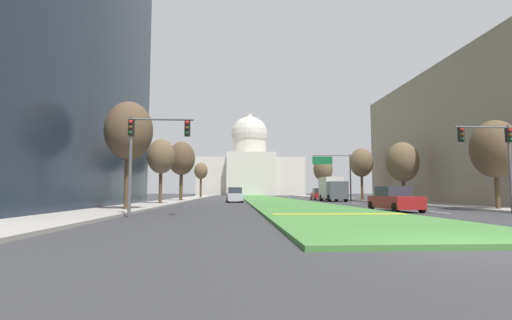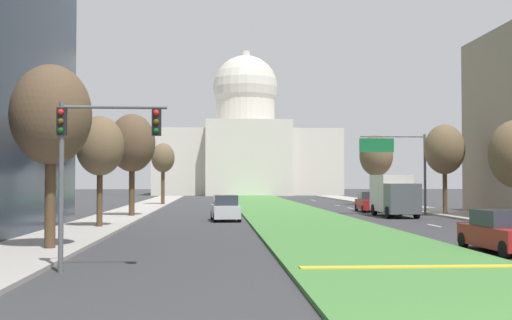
{
  "view_description": "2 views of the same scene",
  "coord_description": "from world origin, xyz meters",
  "px_view_note": "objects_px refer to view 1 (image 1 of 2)",
  "views": [
    {
      "loc": [
        -5.36,
        -8.15,
        1.32
      ],
      "look_at": [
        -2.65,
        37.75,
        5.17
      ],
      "focal_mm": 26.2,
      "sensor_mm": 36.0,
      "label": 1
    },
    {
      "loc": [
        -6.0,
        -9.21,
        2.81
      ],
      "look_at": [
        -2.37,
        49.21,
        4.58
      ],
      "focal_mm": 46.45,
      "sensor_mm": 36.0,
      "label": 2
    }
  ],
  "objects_px": {
    "street_tree_right_near": "(495,149)",
    "sedan_distant": "(319,194)",
    "street_tree_right_distant": "(323,170)",
    "street_tree_right_far": "(361,163)",
    "traffic_light_near_left": "(147,143)",
    "sedan_midblock": "(235,195)",
    "street_tree_left_mid": "(161,157)",
    "street_tree_left_far": "(181,159)",
    "overhead_guide_sign": "(336,167)",
    "traffic_light_near_right": "(496,149)",
    "sedan_lead_stopped": "(394,200)",
    "capitol_building": "(250,169)",
    "box_truck_delivery": "(332,189)",
    "street_tree_left_near": "(129,132)",
    "street_tree_left_distant": "(201,171)",
    "street_tree_right_mid": "(402,162)"
  },
  "relations": [
    {
      "from": "sedan_midblock",
      "to": "street_tree_left_far",
      "type": "bearing_deg",
      "value": 147.2
    },
    {
      "from": "street_tree_left_near",
      "to": "street_tree_left_mid",
      "type": "distance_m",
      "value": 12.09
    },
    {
      "from": "street_tree_left_far",
      "to": "box_truck_delivery",
      "type": "xyz_separation_m",
      "value": [
        19.86,
        -0.16,
        -3.87
      ]
    },
    {
      "from": "street_tree_right_near",
      "to": "sedan_distant",
      "type": "height_order",
      "value": "street_tree_right_near"
    },
    {
      "from": "street_tree_right_distant",
      "to": "sedan_distant",
      "type": "xyz_separation_m",
      "value": [
        -4.37,
        -14.96,
        -4.7
      ]
    },
    {
      "from": "capitol_building",
      "to": "street_tree_right_far",
      "type": "height_order",
      "value": "capitol_building"
    },
    {
      "from": "traffic_light_near_right",
      "to": "street_tree_left_distant",
      "type": "xyz_separation_m",
      "value": [
        -21.57,
        51.65,
        1.36
      ]
    },
    {
      "from": "sedan_lead_stopped",
      "to": "sedan_distant",
      "type": "bearing_deg",
      "value": 85.69
    },
    {
      "from": "street_tree_left_near",
      "to": "street_tree_left_far",
      "type": "xyz_separation_m",
      "value": [
        0.24,
        23.58,
        0.22
      ]
    },
    {
      "from": "traffic_light_near_left",
      "to": "street_tree_right_near",
      "type": "relative_size",
      "value": 0.84
    },
    {
      "from": "street_tree_right_mid",
      "to": "street_tree_left_far",
      "type": "xyz_separation_m",
      "value": [
        -24.51,
        10.87,
        1.17
      ]
    },
    {
      "from": "street_tree_left_mid",
      "to": "street_tree_right_far",
      "type": "height_order",
      "value": "street_tree_right_far"
    },
    {
      "from": "sedan_midblock",
      "to": "box_truck_delivery",
      "type": "bearing_deg",
      "value": 18.43
    },
    {
      "from": "traffic_light_near_right",
      "to": "sedan_distant",
      "type": "bearing_deg",
      "value": 93.54
    },
    {
      "from": "traffic_light_near_left",
      "to": "street_tree_right_far",
      "type": "bearing_deg",
      "value": 54.09
    },
    {
      "from": "street_tree_left_mid",
      "to": "sedan_midblock",
      "type": "bearing_deg",
      "value": 43.83
    },
    {
      "from": "street_tree_right_far",
      "to": "sedan_midblock",
      "type": "bearing_deg",
      "value": -163.84
    },
    {
      "from": "sedan_midblock",
      "to": "sedan_lead_stopped",
      "type": "bearing_deg",
      "value": -62.99
    },
    {
      "from": "street_tree_right_far",
      "to": "street_tree_right_distant",
      "type": "xyz_separation_m",
      "value": [
        0.11,
        22.33,
        0.37
      ]
    },
    {
      "from": "street_tree_left_mid",
      "to": "street_tree_right_mid",
      "type": "xyz_separation_m",
      "value": [
        24.91,
        0.64,
        -0.37
      ]
    },
    {
      "from": "street_tree_left_near",
      "to": "street_tree_right_near",
      "type": "xyz_separation_m",
      "value": [
        24.84,
        -1.09,
        -1.15
      ]
    },
    {
      "from": "street_tree_right_near",
      "to": "street_tree_left_distant",
      "type": "relative_size",
      "value": 0.9
    },
    {
      "from": "street_tree_left_mid",
      "to": "street_tree_left_distant",
      "type": "height_order",
      "value": "street_tree_left_distant"
    },
    {
      "from": "capitol_building",
      "to": "street_tree_right_near",
      "type": "bearing_deg",
      "value": -83.22
    },
    {
      "from": "street_tree_left_near",
      "to": "sedan_distant",
      "type": "bearing_deg",
      "value": 57.47
    },
    {
      "from": "traffic_light_near_left",
      "to": "sedan_distant",
      "type": "bearing_deg",
      "value": 64.96
    },
    {
      "from": "street_tree_right_near",
      "to": "street_tree_left_mid",
      "type": "relative_size",
      "value": 0.95
    },
    {
      "from": "street_tree_left_far",
      "to": "sedan_lead_stopped",
      "type": "bearing_deg",
      "value": -55.14
    },
    {
      "from": "sedan_distant",
      "to": "box_truck_delivery",
      "type": "bearing_deg",
      "value": -89.78
    },
    {
      "from": "overhead_guide_sign",
      "to": "traffic_light_near_right",
      "type": "bearing_deg",
      "value": -88.18
    },
    {
      "from": "street_tree_right_far",
      "to": "street_tree_left_mid",
      "type": "bearing_deg",
      "value": -153.87
    },
    {
      "from": "street_tree_right_near",
      "to": "sedan_distant",
      "type": "bearing_deg",
      "value": 98.36
    },
    {
      "from": "street_tree_left_mid",
      "to": "sedan_midblock",
      "type": "xyz_separation_m",
      "value": [
        7.33,
        7.04,
        -3.91
      ]
    },
    {
      "from": "traffic_light_near_right",
      "to": "street_tree_right_distant",
      "type": "height_order",
      "value": "street_tree_right_distant"
    },
    {
      "from": "street_tree_right_mid",
      "to": "sedan_midblock",
      "type": "bearing_deg",
      "value": 160.0
    },
    {
      "from": "overhead_guide_sign",
      "to": "street_tree_left_mid",
      "type": "xyz_separation_m",
      "value": [
        -21.48,
        -13.8,
        0.09
      ]
    },
    {
      "from": "capitol_building",
      "to": "sedan_distant",
      "type": "xyz_separation_m",
      "value": [
        7.61,
        -71.64,
        -8.19
      ]
    },
    {
      "from": "overhead_guide_sign",
      "to": "sedan_midblock",
      "type": "xyz_separation_m",
      "value": [
        -14.15,
        -6.76,
        -3.81
      ]
    },
    {
      "from": "street_tree_right_distant",
      "to": "street_tree_right_near",
      "type": "bearing_deg",
      "value": -89.5
    },
    {
      "from": "street_tree_right_distant",
      "to": "street_tree_right_far",
      "type": "bearing_deg",
      "value": -90.28
    },
    {
      "from": "street_tree_left_mid",
      "to": "street_tree_left_far",
      "type": "xyz_separation_m",
      "value": [
        0.4,
        11.51,
        0.81
      ]
    },
    {
      "from": "street_tree_right_near",
      "to": "street_tree_right_far",
      "type": "bearing_deg",
      "value": 91.18
    },
    {
      "from": "sedan_midblock",
      "to": "sedan_distant",
      "type": "bearing_deg",
      "value": 43.76
    },
    {
      "from": "traffic_light_near_left",
      "to": "box_truck_delivery",
      "type": "height_order",
      "value": "traffic_light_near_left"
    },
    {
      "from": "street_tree_right_distant",
      "to": "street_tree_right_mid",
      "type": "bearing_deg",
      "value": -89.46
    },
    {
      "from": "street_tree_left_mid",
      "to": "street_tree_left_far",
      "type": "distance_m",
      "value": 11.54
    },
    {
      "from": "traffic_light_near_right",
      "to": "overhead_guide_sign",
      "type": "distance_m",
      "value": 30.52
    },
    {
      "from": "street_tree_left_near",
      "to": "street_tree_right_near",
      "type": "bearing_deg",
      "value": -2.51
    },
    {
      "from": "overhead_guide_sign",
      "to": "capitol_building",
      "type": "bearing_deg",
      "value": 96.56
    },
    {
      "from": "overhead_guide_sign",
      "to": "street_tree_right_near",
      "type": "xyz_separation_m",
      "value": [
        3.52,
        -26.96,
        -0.46
      ]
    }
  ]
}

